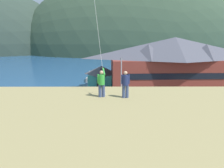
{
  "coord_description": "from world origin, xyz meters",
  "views": [
    {
      "loc": [
        0.03,
        -24.71,
        11.0
      ],
      "look_at": [
        0.2,
        9.0,
        3.76
      ],
      "focal_mm": 39.0,
      "sensor_mm": 36.0,
      "label": 1
    }
  ],
  "objects_px": {
    "storage_shed_waterside": "(101,76)",
    "parking_light_pole": "(121,79)",
    "parked_car_mid_row_far": "(143,126)",
    "parked_car_front_row_red": "(76,128)",
    "parked_car_front_row_end": "(55,106)",
    "person_kite_flyer": "(102,83)",
    "wharf_dock": "(106,76)",
    "person_companion": "(125,83)",
    "harbor_lodge": "(174,62)",
    "moored_boat_wharfside": "(92,77)",
    "parked_car_back_row_left": "(145,105)",
    "parked_car_back_row_right": "(191,126)",
    "parked_car_mid_row_center": "(207,108)",
    "parked_car_lone_by_shed": "(99,109)",
    "parked_car_corner_spot": "(22,121)"
  },
  "relations": [
    {
      "from": "person_companion",
      "to": "person_kite_flyer",
      "type": "bearing_deg",
      "value": 171.98
    },
    {
      "from": "parked_car_back_row_right",
      "to": "person_kite_flyer",
      "type": "distance_m",
      "value": 14.65
    },
    {
      "from": "parked_car_back_row_left",
      "to": "parked_car_front_row_end",
      "type": "height_order",
      "value": "same"
    },
    {
      "from": "parked_car_front_row_end",
      "to": "person_kite_flyer",
      "type": "xyz_separation_m",
      "value": [
        7.04,
        -16.72,
        6.73
      ]
    },
    {
      "from": "parked_car_corner_spot",
      "to": "parked_car_back_row_right",
      "type": "distance_m",
      "value": 18.9
    },
    {
      "from": "storage_shed_waterside",
      "to": "parked_car_mid_row_far",
      "type": "distance_m",
      "value": 24.8
    },
    {
      "from": "harbor_lodge",
      "to": "parked_car_mid_row_far",
      "type": "height_order",
      "value": "harbor_lodge"
    },
    {
      "from": "parking_light_pole",
      "to": "person_companion",
      "type": "height_order",
      "value": "person_companion"
    },
    {
      "from": "parked_car_mid_row_center",
      "to": "parking_light_pole",
      "type": "distance_m",
      "value": 12.53
    },
    {
      "from": "parked_car_front_row_red",
      "to": "person_companion",
      "type": "bearing_deg",
      "value": -63.0
    },
    {
      "from": "parked_car_lone_by_shed",
      "to": "person_kite_flyer",
      "type": "relative_size",
      "value": 2.31
    },
    {
      "from": "parked_car_mid_row_far",
      "to": "person_companion",
      "type": "height_order",
      "value": "person_companion"
    },
    {
      "from": "harbor_lodge",
      "to": "parked_car_front_row_red",
      "type": "bearing_deg",
      "value": -125.41
    },
    {
      "from": "moored_boat_wharfside",
      "to": "parking_light_pole",
      "type": "xyz_separation_m",
      "value": [
        5.86,
        -20.01,
        3.49
      ]
    },
    {
      "from": "wharf_dock",
      "to": "parked_car_front_row_end",
      "type": "relative_size",
      "value": 3.07
    },
    {
      "from": "parked_car_mid_row_far",
      "to": "parked_car_mid_row_center",
      "type": "height_order",
      "value": "same"
    },
    {
      "from": "parked_car_mid_row_center",
      "to": "parked_car_corner_spot",
      "type": "height_order",
      "value": "same"
    },
    {
      "from": "parked_car_back_row_left",
      "to": "parked_car_mid_row_far",
      "type": "bearing_deg",
      "value": -99.3
    },
    {
      "from": "harbor_lodge",
      "to": "wharf_dock",
      "type": "height_order",
      "value": "harbor_lodge"
    },
    {
      "from": "parked_car_mid_row_center",
      "to": "person_companion",
      "type": "distance_m",
      "value": 20.88
    },
    {
      "from": "wharf_dock",
      "to": "parked_car_corner_spot",
      "type": "xyz_separation_m",
      "value": [
        -9.12,
        -32.37,
        0.71
      ]
    },
    {
      "from": "person_companion",
      "to": "parking_light_pole",
      "type": "bearing_deg",
      "value": 88.27
    },
    {
      "from": "parked_car_mid_row_far",
      "to": "parked_car_back_row_right",
      "type": "relative_size",
      "value": 1.02
    },
    {
      "from": "harbor_lodge",
      "to": "parking_light_pole",
      "type": "height_order",
      "value": "harbor_lodge"
    },
    {
      "from": "parked_car_back_row_right",
      "to": "parked_car_back_row_left",
      "type": "bearing_deg",
      "value": 116.65
    },
    {
      "from": "parked_car_mid_row_far",
      "to": "parked_car_front_row_red",
      "type": "relative_size",
      "value": 1.01
    },
    {
      "from": "wharf_dock",
      "to": "person_companion",
      "type": "xyz_separation_m",
      "value": [
        1.99,
        -43.52,
        7.43
      ]
    },
    {
      "from": "parked_car_back_row_right",
      "to": "parked_car_lone_by_shed",
      "type": "relative_size",
      "value": 0.99
    },
    {
      "from": "moored_boat_wharfside",
      "to": "parked_car_front_row_end",
      "type": "bearing_deg",
      "value": -98.16
    },
    {
      "from": "parked_car_back_row_left",
      "to": "parked_car_front_row_end",
      "type": "bearing_deg",
      "value": -178.66
    },
    {
      "from": "parked_car_mid_row_far",
      "to": "parked_car_back_row_left",
      "type": "height_order",
      "value": "same"
    },
    {
      "from": "parking_light_pole",
      "to": "person_kite_flyer",
      "type": "bearing_deg",
      "value": -96.14
    },
    {
      "from": "parked_car_front_row_red",
      "to": "parked_car_lone_by_shed",
      "type": "xyz_separation_m",
      "value": [
        2.08,
        6.33,
        0.0
      ]
    },
    {
      "from": "parked_car_corner_spot",
      "to": "storage_shed_waterside",
      "type": "bearing_deg",
      "value": 69.75
    },
    {
      "from": "parked_car_mid_row_far",
      "to": "parked_car_lone_by_shed",
      "type": "relative_size",
      "value": 1.01
    },
    {
      "from": "parked_car_front_row_end",
      "to": "parked_car_back_row_right",
      "type": "relative_size",
      "value": 1.0
    },
    {
      "from": "parking_light_pole",
      "to": "moored_boat_wharfside",
      "type": "bearing_deg",
      "value": 106.31
    },
    {
      "from": "wharf_dock",
      "to": "parked_car_corner_spot",
      "type": "relative_size",
      "value": 3.02
    },
    {
      "from": "wharf_dock",
      "to": "parked_car_mid_row_far",
      "type": "xyz_separation_m",
      "value": [
        4.48,
        -34.16,
        0.71
      ]
    },
    {
      "from": "parking_light_pole",
      "to": "harbor_lodge",
      "type": "bearing_deg",
      "value": 46.56
    },
    {
      "from": "harbor_lodge",
      "to": "storage_shed_waterside",
      "type": "height_order",
      "value": "harbor_lodge"
    },
    {
      "from": "parked_car_front_row_red",
      "to": "parked_car_lone_by_shed",
      "type": "distance_m",
      "value": 6.67
    },
    {
      "from": "parked_car_front_row_red",
      "to": "moored_boat_wharfside",
      "type": "bearing_deg",
      "value": 91.21
    },
    {
      "from": "parked_car_front_row_end",
      "to": "person_kite_flyer",
      "type": "bearing_deg",
      "value": -67.16
    },
    {
      "from": "parked_car_front_row_red",
      "to": "person_companion",
      "type": "xyz_separation_m",
      "value": [
        4.59,
        -9.02,
        6.72
      ]
    },
    {
      "from": "parked_car_mid_row_far",
      "to": "moored_boat_wharfside",
      "type": "bearing_deg",
      "value": 104.12
    },
    {
      "from": "moored_boat_wharfside",
      "to": "parked_car_back_row_right",
      "type": "relative_size",
      "value": 1.41
    },
    {
      "from": "parked_car_mid_row_far",
      "to": "parked_car_corner_spot",
      "type": "distance_m",
      "value": 13.71
    },
    {
      "from": "parking_light_pole",
      "to": "person_companion",
      "type": "xyz_separation_m",
      "value": [
        -0.61,
        -20.1,
        3.57
      ]
    },
    {
      "from": "storage_shed_waterside",
      "to": "parking_light_pole",
      "type": "relative_size",
      "value": 0.82
    }
  ]
}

